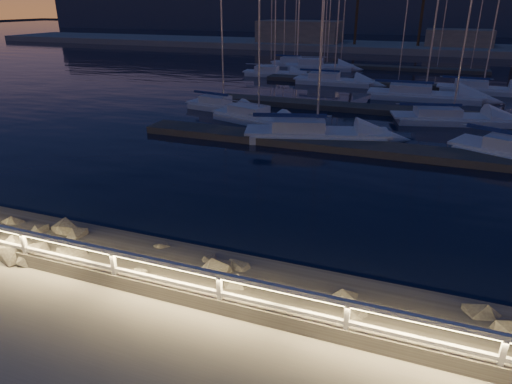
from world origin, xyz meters
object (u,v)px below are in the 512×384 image
(sailboat_b, at_px, (257,117))
(sailboat_m, at_px, (318,66))
(sailboat_h, at_px, (449,117))
(sailboat_a, at_px, (222,105))
(sailboat_f, at_px, (313,133))
(sailboat_k, at_px, (480,88))
(sailboat_l, at_px, (422,94))
(sailboat_i, at_px, (296,63))
(sailboat_n, at_px, (273,72))
(sailboat_g, at_px, (332,80))
(guard_rail, at_px, (179,274))

(sailboat_b, distance_m, sailboat_m, 26.60)
(sailboat_h, bearing_deg, sailboat_a, 172.41)
(sailboat_f, xyz_separation_m, sailboat_h, (7.43, 7.30, -0.06))
(sailboat_b, relative_size, sailboat_k, 0.92)
(sailboat_l, bearing_deg, sailboat_i, 131.48)
(sailboat_n, bearing_deg, sailboat_m, 57.61)
(sailboat_f, relative_size, sailboat_k, 1.09)
(sailboat_k, relative_size, sailboat_n, 1.12)
(sailboat_g, distance_m, sailboat_k, 13.24)
(sailboat_a, xyz_separation_m, sailboat_h, (15.74, 1.89, 0.01))
(sailboat_f, height_order, sailboat_n, sailboat_f)
(sailboat_b, distance_m, sailboat_i, 29.51)
(sailboat_i, xyz_separation_m, sailboat_n, (0.02, -8.83, -0.01))
(sailboat_b, bearing_deg, sailboat_f, -13.23)
(sailboat_h, height_order, sailboat_i, sailboat_h)
(sailboat_m, bearing_deg, guard_rail, -93.24)
(sailboat_g, relative_size, sailboat_n, 1.14)
(sailboat_l, bearing_deg, sailboat_b, -130.80)
(sailboat_f, xyz_separation_m, sailboat_n, (-10.29, 22.87, -0.06))
(sailboat_g, relative_size, sailboat_h, 1.00)
(guard_rail, bearing_deg, sailboat_g, 96.39)
(sailboat_f, bearing_deg, sailboat_g, 82.81)
(sailboat_k, distance_m, sailboat_l, 6.78)
(guard_rail, relative_size, sailboat_h, 3.36)
(sailboat_k, bearing_deg, sailboat_m, 153.90)
(sailboat_l, distance_m, sailboat_n, 17.53)
(sailboat_b, bearing_deg, sailboat_g, 103.39)
(sailboat_f, relative_size, sailboat_g, 1.07)
(sailboat_k, height_order, sailboat_m, sailboat_m)
(sailboat_m, bearing_deg, sailboat_h, -69.80)
(sailboat_m, bearing_deg, sailboat_l, -62.04)
(sailboat_a, xyz_separation_m, sailboat_n, (-1.99, 17.46, 0.01))
(guard_rail, relative_size, sailboat_f, 3.14)
(sailboat_i, xyz_separation_m, sailboat_k, (20.42, -11.77, -0.00))
(guard_rail, xyz_separation_m, sailboat_i, (-11.32, 48.82, -0.96))
(sailboat_m, relative_size, sailboat_n, 1.18)
(sailboat_a, bearing_deg, sailboat_h, 17.41)
(sailboat_h, distance_m, sailboat_m, 26.22)
(sailboat_g, bearing_deg, sailboat_b, -93.40)
(sailboat_a, xyz_separation_m, sailboat_l, (13.70, 9.65, 0.05))
(sailboat_m, bearing_deg, sailboat_f, -89.65)
(guard_rail, distance_m, sailboat_m, 47.05)
(sailboat_b, height_order, sailboat_k, sailboat_k)
(sailboat_i, relative_size, sailboat_m, 0.81)
(sailboat_b, relative_size, sailboat_h, 0.90)
(sailboat_a, relative_size, sailboat_m, 0.75)
(sailboat_k, bearing_deg, guard_rail, -101.15)
(sailboat_a, relative_size, sailboat_l, 0.66)
(sailboat_a, xyz_separation_m, sailboat_k, (18.41, 14.52, 0.02))
(sailboat_k, distance_m, sailboat_n, 20.61)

